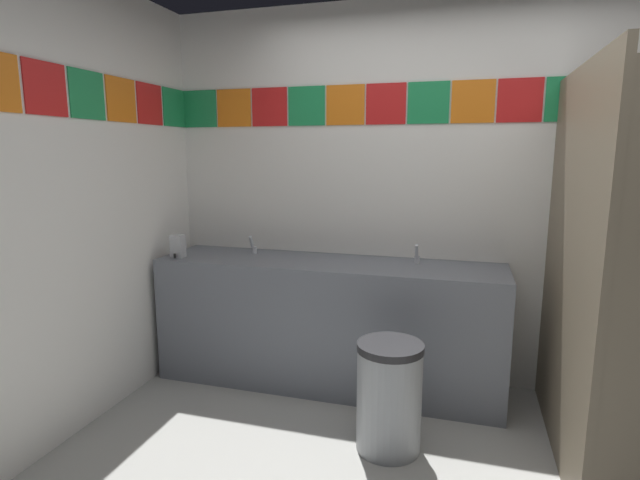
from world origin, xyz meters
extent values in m
cube|color=white|center=(0.00, 1.49, 1.29)|extent=(3.91, 0.08, 2.58)
cube|color=#1E8C4C|center=(-1.82, 1.45, 1.91)|extent=(0.27, 0.01, 0.27)
cube|color=orange|center=(-1.54, 1.45, 1.91)|extent=(0.27, 0.01, 0.27)
cube|color=red|center=(-1.26, 1.45, 1.91)|extent=(0.27, 0.01, 0.27)
cube|color=#1E8C4C|center=(-0.98, 1.45, 1.91)|extent=(0.27, 0.01, 0.27)
cube|color=orange|center=(-0.70, 1.45, 1.91)|extent=(0.27, 0.01, 0.27)
cube|color=red|center=(-0.42, 1.45, 1.91)|extent=(0.27, 0.01, 0.27)
cube|color=#1E8C4C|center=(-0.14, 1.45, 1.91)|extent=(0.27, 0.01, 0.27)
cube|color=orange|center=(0.14, 1.45, 1.91)|extent=(0.27, 0.01, 0.27)
cube|color=red|center=(0.42, 1.45, 1.91)|extent=(0.27, 0.01, 0.27)
cube|color=#1E8C4C|center=(0.70, 1.45, 1.91)|extent=(0.27, 0.01, 0.27)
cube|color=orange|center=(0.98, 1.45, 1.91)|extent=(0.27, 0.01, 0.27)
cube|color=white|center=(-2.00, 0.00, 1.29)|extent=(0.08, 2.90, 2.58)
cube|color=red|center=(-1.95, 0.15, 1.91)|extent=(0.01, 0.27, 0.27)
cube|color=#1E8C4C|center=(-1.95, 0.44, 1.91)|extent=(0.01, 0.27, 0.27)
cube|color=orange|center=(-1.95, 0.73, 1.91)|extent=(0.01, 0.27, 0.27)
cube|color=red|center=(-1.95, 1.02, 1.91)|extent=(0.01, 0.27, 0.27)
cube|color=#1E8C4C|center=(-1.95, 1.31, 1.91)|extent=(0.01, 0.27, 0.27)
cube|color=slate|center=(-0.74, 1.17, 0.43)|extent=(2.33, 0.57, 0.86)
cube|color=slate|center=(-0.74, 1.44, 0.82)|extent=(2.33, 0.03, 0.08)
cylinder|color=white|center=(-1.33, 1.14, 0.81)|extent=(0.34, 0.34, 0.10)
cylinder|color=white|center=(-0.16, 1.14, 0.81)|extent=(0.34, 0.34, 0.10)
cylinder|color=silver|center=(-1.33, 1.28, 0.89)|extent=(0.04, 0.04, 0.05)
cylinder|color=silver|center=(-1.33, 1.23, 0.96)|extent=(0.02, 0.06, 0.09)
cylinder|color=silver|center=(-0.16, 1.28, 0.89)|extent=(0.04, 0.04, 0.05)
cylinder|color=silver|center=(-0.16, 1.23, 0.96)|extent=(0.02, 0.06, 0.09)
cube|color=#B7BABF|center=(-1.78, 1.00, 0.94)|extent=(0.09, 0.07, 0.16)
cylinder|color=black|center=(-1.78, 0.96, 0.88)|extent=(0.02, 0.02, 0.03)
cube|color=#726651|center=(0.66, 0.78, 1.01)|extent=(0.04, 1.35, 2.02)
cylinder|color=silver|center=(0.68, 0.12, 1.11)|extent=(0.02, 0.02, 0.10)
cylinder|color=#999EA3|center=(-0.22, 0.50, 0.28)|extent=(0.35, 0.35, 0.56)
cylinder|color=#262628|center=(-0.22, 0.50, 0.58)|extent=(0.35, 0.35, 0.04)
camera|label=1|loc=(0.12, -1.96, 1.59)|focal=27.80mm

